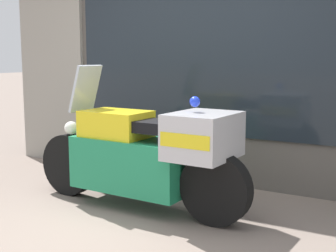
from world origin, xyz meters
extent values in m
plane|color=gray|center=(0.00, 0.00, 0.00)|extent=(60.00, 60.00, 0.00)
cube|color=#56514C|center=(0.00, 2.00, 1.79)|extent=(5.51, 0.40, 3.58)
cube|color=gray|center=(-2.22, 2.03, 1.79)|extent=(1.06, 0.55, 3.58)
cube|color=#1E262D|center=(0.50, 1.79, 1.84)|extent=(4.21, 0.02, 2.58)
cube|color=slate|center=(0.46, 2.01, 0.28)|extent=(3.99, 0.30, 0.55)
cube|color=silver|center=(0.46, 2.15, 1.29)|extent=(3.99, 0.02, 1.51)
cube|color=#C68E19|center=(-1.03, 2.01, 2.07)|extent=(0.18, 0.04, 0.05)
cube|color=orange|center=(-0.77, 1.94, 0.69)|extent=(0.19, 0.03, 0.27)
cube|color=yellow|center=(0.46, 1.94, 0.69)|extent=(0.19, 0.03, 0.27)
cylinder|color=black|center=(-0.93, 0.66, 0.31)|extent=(0.63, 0.16, 0.62)
cylinder|color=black|center=(0.74, 0.61, 0.31)|extent=(0.63, 0.16, 0.62)
cube|color=#1E8456|center=(-0.13, 0.64, 0.41)|extent=(1.15, 0.50, 0.49)
cube|color=yellow|center=(-0.31, 0.64, 0.77)|extent=(0.63, 0.44, 0.28)
cube|color=black|center=(0.12, 0.63, 0.79)|extent=(0.67, 0.37, 0.10)
cube|color=#B7B7BC|center=(0.62, 0.62, 0.75)|extent=(0.51, 0.64, 0.38)
cube|color=yellow|center=(0.62, 0.62, 0.75)|extent=(0.46, 0.64, 0.11)
cube|color=#B2BCC6|center=(-0.68, 0.66, 1.10)|extent=(0.18, 0.33, 0.46)
sphere|color=white|center=(-0.88, 0.66, 0.69)|extent=(0.14, 0.14, 0.14)
sphere|color=blue|center=(0.54, 0.62, 1.03)|extent=(0.09, 0.09, 0.09)
camera|label=1|loc=(2.32, -2.84, 1.41)|focal=50.00mm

